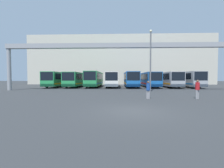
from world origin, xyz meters
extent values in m
plane|color=#2D3033|center=(0.00, 0.00, 0.00)|extent=(200.00, 200.00, 0.00)
cube|color=#B7B2A3|center=(0.00, 43.68, 7.75)|extent=(58.60, 12.00, 15.50)
cylinder|color=gray|center=(-17.99, 14.51, 3.27)|extent=(0.60, 0.60, 6.53)
cube|color=gray|center=(0.00, 14.51, 6.88)|extent=(36.59, 0.80, 0.70)
cube|color=#268C4C|center=(-13.88, 23.79, 1.76)|extent=(2.57, 10.67, 2.82)
cube|color=black|center=(-13.88, 18.48, 2.28)|extent=(2.37, 0.06, 1.58)
cube|color=black|center=(-13.88, 23.79, 2.28)|extent=(2.60, 9.07, 1.18)
cube|color=orange|center=(-13.88, 23.79, 0.86)|extent=(2.60, 10.14, 0.24)
cylinder|color=black|center=(-15.01, 20.81, 0.47)|extent=(0.28, 0.94, 0.94)
cylinder|color=black|center=(-12.76, 20.81, 0.47)|extent=(0.28, 0.94, 0.94)
cylinder|color=black|center=(-15.01, 26.78, 0.47)|extent=(0.28, 0.94, 0.94)
cylinder|color=black|center=(-12.76, 26.78, 0.47)|extent=(0.28, 0.94, 0.94)
cube|color=#268C4C|center=(-9.92, 23.92, 1.73)|extent=(2.58, 10.92, 2.76)
cube|color=black|center=(-9.92, 18.48, 2.24)|extent=(2.37, 0.06, 1.55)
cube|color=black|center=(-9.92, 23.92, 2.24)|extent=(2.61, 9.28, 1.16)
cube|color=orange|center=(-9.92, 23.92, 0.85)|extent=(2.61, 10.37, 0.24)
cylinder|color=black|center=(-11.04, 20.86, 0.51)|extent=(0.28, 1.01, 1.01)
cylinder|color=black|center=(-8.79, 20.86, 0.51)|extent=(0.28, 1.01, 1.01)
cylinder|color=black|center=(-11.04, 26.98, 0.51)|extent=(0.28, 1.01, 1.01)
cylinder|color=black|center=(-8.79, 26.98, 0.51)|extent=(0.28, 1.01, 1.01)
cube|color=#268C4C|center=(-5.95, 24.33, 1.81)|extent=(2.49, 11.73, 2.92)
cube|color=black|center=(-5.95, 18.48, 2.35)|extent=(2.29, 0.06, 1.63)
cube|color=black|center=(-5.95, 24.33, 2.35)|extent=(2.52, 9.97, 1.23)
cube|color=#1966B2|center=(-5.95, 24.33, 0.88)|extent=(2.52, 11.15, 0.24)
cylinder|color=black|center=(-7.04, 21.04, 0.53)|extent=(0.28, 1.06, 1.06)
cylinder|color=black|center=(-4.86, 21.04, 0.53)|extent=(0.28, 1.06, 1.06)
cylinder|color=black|center=(-7.04, 27.61, 0.53)|extent=(0.28, 1.06, 1.06)
cylinder|color=black|center=(-4.86, 27.61, 0.53)|extent=(0.28, 1.06, 1.06)
cube|color=silver|center=(-1.98, 24.22, 1.74)|extent=(2.49, 11.52, 2.78)
cube|color=black|center=(-1.98, 18.48, 2.25)|extent=(2.29, 0.06, 1.56)
cube|color=black|center=(-1.98, 24.22, 2.25)|extent=(2.52, 9.79, 1.17)
cube|color=orange|center=(-1.98, 24.22, 0.85)|extent=(2.52, 10.95, 0.24)
cylinder|color=black|center=(-3.07, 20.99, 0.49)|extent=(0.28, 0.98, 0.98)
cylinder|color=black|center=(-0.90, 20.99, 0.49)|extent=(0.28, 0.98, 0.98)
cylinder|color=black|center=(-3.07, 27.45, 0.49)|extent=(0.28, 0.98, 0.98)
cylinder|color=black|center=(-0.90, 27.45, 0.49)|extent=(0.28, 0.98, 0.98)
cube|color=#1959A5|center=(1.98, 23.79, 1.76)|extent=(2.52, 10.67, 2.82)
cube|color=black|center=(1.98, 18.48, 2.28)|extent=(2.32, 0.06, 1.58)
cube|color=black|center=(1.98, 23.79, 2.28)|extent=(2.55, 9.07, 1.19)
cube|color=orange|center=(1.98, 23.79, 0.86)|extent=(2.55, 10.13, 0.24)
cylinder|color=black|center=(0.88, 20.81, 0.52)|extent=(0.28, 1.05, 1.05)
cylinder|color=black|center=(3.08, 20.81, 0.52)|extent=(0.28, 1.05, 1.05)
cylinder|color=black|center=(0.88, 26.78, 0.52)|extent=(0.28, 1.05, 1.05)
cylinder|color=black|center=(3.08, 26.78, 0.52)|extent=(0.28, 1.05, 1.05)
cube|color=#1959A5|center=(5.95, 24.58, 1.72)|extent=(2.56, 12.25, 2.74)
cube|color=black|center=(5.95, 18.48, 2.22)|extent=(2.36, 0.06, 1.54)
cube|color=black|center=(5.95, 24.58, 2.22)|extent=(2.59, 10.41, 1.15)
cube|color=red|center=(5.95, 24.58, 0.84)|extent=(2.59, 11.64, 0.24)
cylinder|color=black|center=(4.83, 21.15, 0.47)|extent=(0.28, 0.94, 0.94)
cylinder|color=black|center=(7.07, 21.15, 0.47)|extent=(0.28, 0.94, 0.94)
cylinder|color=black|center=(4.83, 28.02, 0.47)|extent=(0.28, 0.94, 0.94)
cylinder|color=black|center=(7.07, 28.02, 0.47)|extent=(0.28, 0.94, 0.94)
cube|color=#999EA5|center=(9.92, 23.88, 1.74)|extent=(2.59, 10.83, 2.77)
cube|color=black|center=(9.92, 18.48, 2.24)|extent=(2.38, 0.06, 1.55)
cube|color=black|center=(9.92, 23.88, 2.24)|extent=(2.62, 9.21, 1.16)
cube|color=orange|center=(9.92, 23.88, 0.85)|extent=(2.62, 10.29, 0.24)
cylinder|color=black|center=(8.78, 20.84, 0.47)|extent=(0.28, 0.94, 0.94)
cylinder|color=black|center=(11.05, 20.84, 0.47)|extent=(0.28, 0.94, 0.94)
cylinder|color=black|center=(8.78, 26.91, 0.47)|extent=(0.28, 0.94, 0.94)
cylinder|color=black|center=(11.05, 26.91, 0.47)|extent=(0.28, 0.94, 0.94)
cube|color=#999EA5|center=(13.88, 24.35, 1.77)|extent=(2.55, 11.78, 2.84)
cube|color=black|center=(13.88, 18.48, 2.30)|extent=(2.35, 0.06, 1.59)
cube|color=black|center=(13.88, 24.35, 2.30)|extent=(2.58, 10.02, 1.19)
cube|color=#1966B2|center=(13.88, 24.35, 0.86)|extent=(2.58, 11.19, 0.24)
cylinder|color=black|center=(12.77, 21.05, 0.48)|extent=(0.28, 0.96, 0.96)
cylinder|color=black|center=(15.00, 21.05, 0.48)|extent=(0.28, 0.96, 0.96)
cylinder|color=black|center=(12.77, 27.65, 0.48)|extent=(0.28, 0.96, 0.96)
cylinder|color=black|center=(15.00, 27.65, 0.48)|extent=(0.28, 0.96, 0.96)
cylinder|color=gray|center=(1.87, 5.36, 0.39)|extent=(0.18, 0.18, 0.78)
cylinder|color=gray|center=(2.01, 5.31, 0.39)|extent=(0.18, 0.18, 0.78)
cylinder|color=navy|center=(1.94, 5.33, 1.10)|extent=(0.34, 0.34, 0.65)
sphere|color=brown|center=(1.94, 5.33, 1.53)|extent=(0.21, 0.21, 0.21)
cylinder|color=gray|center=(6.34, 5.33, 0.41)|extent=(0.19, 0.19, 0.83)
cylinder|color=gray|center=(6.49, 5.41, 0.41)|extent=(0.19, 0.19, 0.83)
cylinder|color=#A5191E|center=(6.42, 5.37, 1.17)|extent=(0.36, 0.36, 0.69)
sphere|color=brown|center=(6.42, 5.37, 1.63)|extent=(0.22, 0.22, 0.22)
cylinder|color=#595B60|center=(3.73, 12.70, 4.15)|extent=(0.20, 0.20, 8.31)
sphere|color=beige|center=(3.73, 12.70, 8.46)|extent=(0.36, 0.36, 0.36)
camera|label=1|loc=(-0.91, -8.55, 1.88)|focal=24.00mm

